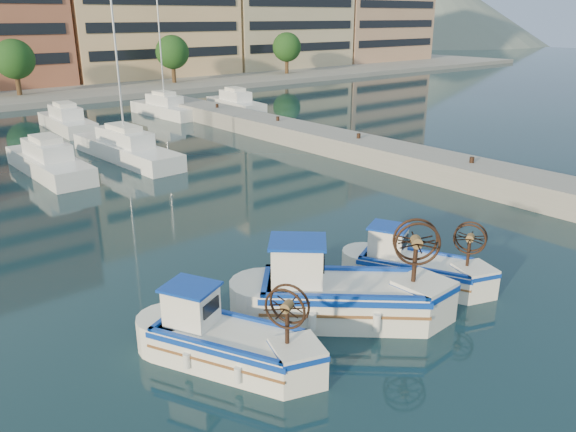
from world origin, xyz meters
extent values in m
plane|color=#17313B|center=(0.00, 0.00, 0.00)|extent=(300.00, 300.00, 0.00)
cube|color=gray|center=(13.00, 8.00, 0.60)|extent=(3.00, 60.00, 1.20)
cylinder|color=#3F2B19|center=(4.00, 53.50, 1.50)|extent=(0.50, 0.50, 3.00)
sphere|color=#204D1B|center=(4.00, 53.50, 4.20)|extent=(4.00, 4.00, 4.00)
cylinder|color=#3F2B19|center=(22.00, 53.50, 1.50)|extent=(0.50, 0.50, 3.00)
sphere|color=#204D1B|center=(22.00, 53.50, 4.20)|extent=(4.00, 4.00, 4.00)
cylinder|color=#3F2B19|center=(40.00, 53.50, 1.50)|extent=(0.50, 0.50, 3.00)
sphere|color=#204D1B|center=(40.00, 53.50, 4.20)|extent=(4.00, 4.00, 4.00)
cone|color=slate|center=(140.00, 110.00, 0.00)|extent=(160.00, 160.00, 50.00)
cube|color=white|center=(-3.15, 22.30, 0.50)|extent=(2.30, 8.40, 1.00)
cube|color=white|center=(1.58, 22.71, 0.50)|extent=(2.76, 10.22, 1.00)
cylinder|color=silver|center=(1.58, 22.71, 6.00)|extent=(0.12, 0.12, 11.00)
cube|color=white|center=(2.10, 34.38, 0.50)|extent=(2.57, 8.09, 1.00)
cube|color=white|center=(11.09, 35.50, 0.50)|extent=(2.75, 8.31, 1.00)
cylinder|color=silver|center=(11.09, 35.50, 6.00)|extent=(0.12, 0.12, 11.00)
cube|color=white|center=(17.45, 33.77, 0.50)|extent=(2.90, 7.69, 1.00)
cube|color=white|center=(-5.70, 0.72, 0.47)|extent=(3.09, 4.07, 0.94)
cube|color=#0C329C|center=(-5.70, 0.72, 0.82)|extent=(3.18, 4.19, 0.14)
cube|color=blue|center=(-5.70, 0.72, 0.77)|extent=(2.61, 3.58, 0.05)
cube|color=white|center=(-6.18, 1.68, 1.43)|extent=(1.39, 1.47, 0.98)
cube|color=#0C329C|center=(-6.18, 1.68, 1.96)|extent=(1.57, 1.65, 0.07)
cylinder|color=#331E14|center=(-5.00, -0.72, 1.45)|extent=(0.11, 0.11, 1.03)
cylinder|color=brown|center=(-5.00, -0.72, 2.01)|extent=(0.37, 0.35, 0.25)
torus|color=#331E14|center=(-5.12, -0.78, 2.01)|extent=(0.52, 0.96, 1.04)
torus|color=#331E14|center=(-4.88, -0.66, 2.01)|extent=(0.52, 0.96, 1.04)
cube|color=white|center=(-1.90, 0.49, 0.58)|extent=(4.74, 4.57, 1.15)
cube|color=#0C329C|center=(-1.90, 0.49, 1.01)|extent=(4.88, 4.70, 0.18)
cube|color=blue|center=(-1.90, 0.49, 0.94)|extent=(4.10, 3.94, 0.07)
cube|color=white|center=(-2.87, 1.37, 1.76)|extent=(1.87, 1.85, 1.21)
cube|color=#0C329C|center=(-2.87, 1.37, 2.41)|extent=(2.10, 2.09, 0.09)
cylinder|color=#331E14|center=(-0.44, -0.85, 1.79)|extent=(0.13, 0.13, 1.27)
cylinder|color=brown|center=(-0.44, -0.85, 2.47)|extent=(0.46, 0.47, 0.31)
torus|color=#331E14|center=(-0.55, -0.97, 2.47)|extent=(1.00, 0.92, 1.28)
torus|color=#331E14|center=(-0.33, -0.72, 2.47)|extent=(1.00, 0.92, 1.28)
cube|color=white|center=(1.55, 0.50, 0.45)|extent=(2.92, 3.89, 0.90)
cube|color=#0C329C|center=(1.55, 0.50, 0.79)|extent=(3.01, 4.01, 0.14)
cube|color=blue|center=(1.55, 0.50, 0.73)|extent=(2.46, 3.43, 0.05)
cube|color=white|center=(1.11, 1.42, 1.36)|extent=(1.32, 1.40, 0.94)
cube|color=#0C329C|center=(1.11, 1.42, 1.88)|extent=(1.49, 1.57, 0.07)
cylinder|color=#331E14|center=(2.20, -0.89, 1.39)|extent=(0.10, 0.10, 0.99)
cylinder|color=brown|center=(2.20, -0.89, 1.92)|extent=(0.35, 0.33, 0.24)
torus|color=#331E14|center=(2.09, -0.94, 1.92)|extent=(0.48, 0.93, 1.00)
torus|color=#331E14|center=(2.32, -0.83, 1.92)|extent=(0.48, 0.93, 1.00)
camera|label=1|loc=(-12.38, -9.60, 8.38)|focal=35.00mm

